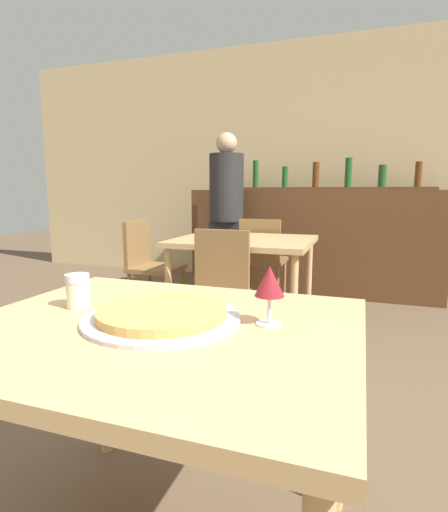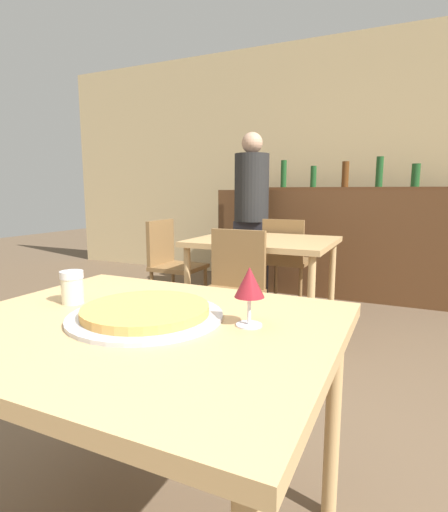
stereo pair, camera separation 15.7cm
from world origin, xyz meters
The scene contains 12 objects.
wall_back centered at (0.00, 3.97, 1.40)m, with size 8.00×0.05×2.80m.
dining_table_near centered at (0.00, 0.00, 0.66)m, with size 1.06×0.88×0.74m.
dining_table_far centered at (-0.36, 2.07, 0.65)m, with size 1.05×0.89×0.72m.
bar_counter centered at (0.00, 3.47, 0.55)m, with size 2.60×0.56×1.10m.
bar_back_shelf centered at (0.00, 3.61, 1.17)m, with size 2.39×0.24×0.34m.
chair_far_side_front centered at (-0.36, 1.45, 0.49)m, with size 0.40×0.40×0.84m.
chair_far_side_back centered at (-0.36, 2.69, 0.49)m, with size 0.40×0.40×0.84m.
chair_far_side_left centered at (-1.22, 2.07, 0.49)m, with size 0.40×0.40×0.84m.
pizza_tray centered at (0.00, 0.03, 0.75)m, with size 0.43×0.43×0.04m.
cheese_shaker centered at (-0.30, 0.06, 0.79)m, with size 0.07×0.07×0.10m.
person_standing centered at (-0.79, 2.89, 0.90)m, with size 0.34×0.34×1.65m.
wine_glass centered at (0.29, 0.09, 0.85)m, with size 0.08×0.08×0.16m.
Camera 2 is at (0.65, -0.86, 1.09)m, focal length 28.00 mm.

